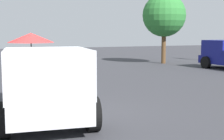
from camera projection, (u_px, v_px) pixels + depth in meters
ground_plane at (44, 115)px, 9.01m from camera, size 80.00×80.00×0.00m
pickup_truck_main at (44, 83)px, 8.48m from camera, size 5.27×2.83×2.26m
tree_by_lot at (164, 15)px, 23.98m from camera, size 3.17×3.17×5.14m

